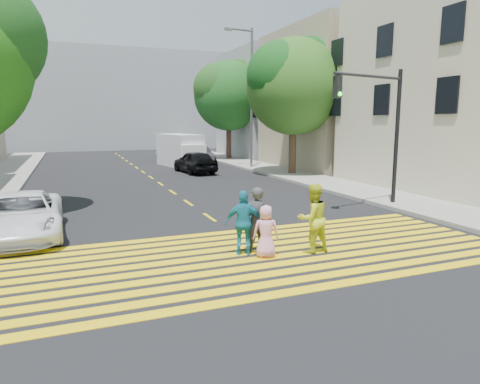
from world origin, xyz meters
TOP-DOWN VIEW (x-y plane):
  - ground at (0.00, 0.00)m, footprint 120.00×120.00m
  - sidewalk_left at (-8.50, 22.00)m, footprint 3.00×40.00m
  - sidewalk_right at (8.50, 15.00)m, footprint 3.00×60.00m
  - crosswalk at (0.00, 1.28)m, footprint 13.40×5.30m
  - lane_line at (0.00, 22.50)m, footprint 0.12×34.40m
  - building_right_cream at (15.00, 8.00)m, footprint 10.00×10.00m
  - building_right_tan at (15.00, 19.00)m, footprint 10.00×10.00m
  - building_right_grey at (15.00, 30.00)m, footprint 10.00×10.00m
  - backdrop_block at (0.00, 48.00)m, footprint 30.00×8.00m
  - tree_right_near at (8.71, 15.68)m, footprint 6.68×6.13m
  - tree_right_far at (8.78, 27.63)m, footprint 6.84×6.30m
  - pedestrian_man at (-0.12, 1.53)m, footprint 0.70×0.51m
  - pedestrian_woman at (1.28, 1.01)m, footprint 0.93×0.74m
  - pedestrian_child at (-0.05, 1.08)m, footprint 0.77×0.63m
  - pedestrian_extra at (-0.49, 1.48)m, footprint 1.07×0.68m
  - white_sedan at (-6.03, 5.54)m, footprint 2.28×4.81m
  - dark_car_near at (3.20, 19.28)m, footprint 2.25×4.60m
  - silver_car at (3.36, 29.29)m, footprint 2.38×4.50m
  - dark_car_parked at (5.05, 24.79)m, footprint 1.71×4.46m
  - white_van at (3.39, 23.77)m, footprint 2.77×5.45m
  - traffic_signal at (6.73, 5.07)m, footprint 3.68×1.02m
  - street_lamp at (7.57, 20.26)m, footprint 2.24×0.49m

SIDE VIEW (x-z plane):
  - ground at x=0.00m, z-range 0.00..0.00m
  - lane_line at x=0.00m, z-range 0.00..0.01m
  - crosswalk at x=0.00m, z-range 0.00..0.01m
  - sidewalk_left at x=-8.50m, z-range 0.00..0.15m
  - sidewalk_right at x=8.50m, z-range 0.00..0.15m
  - silver_car at x=3.36m, z-range 0.00..1.24m
  - white_sedan at x=-6.03m, z-range 0.00..1.33m
  - pedestrian_child at x=-0.05m, z-range 0.00..1.36m
  - dark_car_parked at x=5.05m, z-range 0.00..1.45m
  - dark_car_near at x=3.20m, z-range 0.00..1.51m
  - pedestrian_extra at x=-0.49m, z-range 0.00..1.70m
  - pedestrian_man at x=-0.12m, z-range 0.00..1.76m
  - pedestrian_woman at x=1.28m, z-range 0.00..1.85m
  - white_van at x=3.39m, z-range -0.06..2.39m
  - traffic_signal at x=6.73m, z-range 0.81..6.28m
  - building_right_cream at x=15.00m, z-range 0.00..10.00m
  - building_right_tan at x=15.00m, z-range 0.00..10.00m
  - building_right_grey at x=15.00m, z-range 0.00..10.00m
  - street_lamp at x=7.57m, z-range 0.73..10.63m
  - tree_right_near at x=8.71m, z-range 1.54..10.25m
  - tree_right_far at x=8.78m, z-range 1.55..10.40m
  - backdrop_block at x=0.00m, z-range 0.00..12.00m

